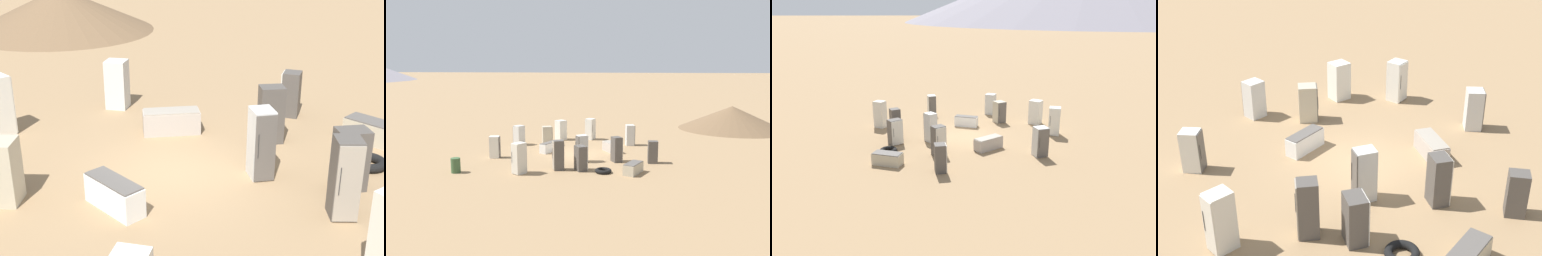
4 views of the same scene
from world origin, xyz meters
The scene contains 13 objects.
ground_plane centered at (0.00, 0.00, 0.00)m, with size 1000.00×1000.00×0.00m, color #937551.
dirt_mound centered at (-13.07, -14.82, 1.21)m, with size 10.72×10.72×2.42m.
discarded_fridge_3 centered at (-2.41, -1.32, 0.37)m, with size 1.57×1.81×0.74m.
discarded_fridge_4 centered at (2.21, -0.17, 0.37)m, with size 1.03×1.70×0.74m.
discarded_fridge_5 centered at (-3.57, -4.14, 0.85)m, with size 0.86×0.87×1.69m.
discarded_fridge_6 centered at (3.13, -2.64, 0.78)m, with size 1.01×0.97×1.56m.
discarded_fridge_8 centered at (-4.56, 4.30, 0.33)m, with size 1.14×1.71×0.67m.
discarded_fridge_9 centered at (0.08, 4.52, 0.94)m, with size 0.84×0.80×1.88m.
discarded_fridge_10 centered at (-3.20, 1.60, 0.85)m, with size 0.88×0.91×1.71m.
discarded_fridge_12 centered at (-5.60, 1.43, 0.75)m, with size 0.70×0.69×1.51m.
discarded_fridge_13 centered at (-1.32, 4.33, 0.78)m, with size 0.95×0.99×1.56m.
discarded_fridge_14 centered at (-0.90, 2.19, 0.92)m, with size 0.89×0.87×1.84m.
scrap_tire centered at (-2.77, 4.55, 0.12)m, with size 1.02×1.02×0.25m.
Camera 1 is at (10.90, 6.43, 6.34)m, focal length 50.00 mm.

